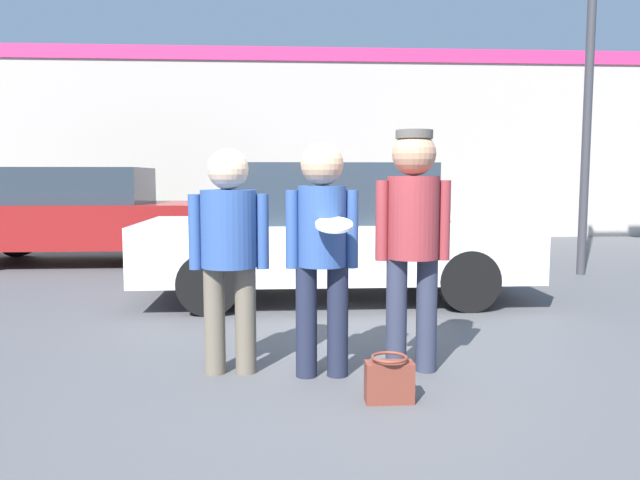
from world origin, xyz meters
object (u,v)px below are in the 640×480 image
person_left (229,241)px  handbag (389,380)px  person_right (413,227)px  shrub (139,219)px  person_middle_with_frisbee (322,240)px  parked_car_far (79,215)px  parked_car_near (331,232)px

person_left → handbag: (1.04, -0.65, -0.81)m
person_right → shrub: size_ratio=1.74×
person_middle_with_frisbee → parked_car_far: (-3.55, 6.08, -0.19)m
person_middle_with_frisbee → handbag: 1.06m
person_middle_with_frisbee → shrub: bearing=109.7°
person_right → parked_car_near: (-0.35, 2.79, -0.28)m
shrub → handbag: (3.68, -9.72, -0.35)m
person_middle_with_frisbee → parked_car_far: bearing=120.3°
parked_car_near → person_right: bearing=-82.9°
parked_car_far → parked_car_near: bearing=-39.9°
parked_car_near → shrub: 7.28m
shrub → person_left: bearing=-73.8°
person_left → person_middle_with_frisbee: size_ratio=0.98×
parked_car_near → handbag: parked_car_near is taller
person_right → parked_car_far: person_right is taller
parked_car_near → person_middle_with_frisbee: bearing=-96.0°
person_middle_with_frisbee → person_right: bearing=6.0°
parked_car_far → shrub: parked_car_far is taller
parked_car_near → parked_car_far: bearing=140.1°
person_right → person_left: bearing=177.9°
person_right → handbag: person_right is taller
handbag → person_middle_with_frisbee: bearing=125.6°
person_left → shrub: size_ratio=1.61×
person_right → parked_car_near: size_ratio=0.40×
person_left → handbag: 1.47m
person_middle_with_frisbee → shrub: person_middle_with_frisbee is taller
parked_car_far → person_right: bearing=-55.0°
person_left → person_middle_with_frisbee: 0.66m
shrub → parked_car_far: bearing=-94.8°
person_middle_with_frisbee → person_right: 0.66m
person_right → handbag: (-0.27, -0.60, -0.91)m
person_left → parked_car_near: size_ratio=0.37×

